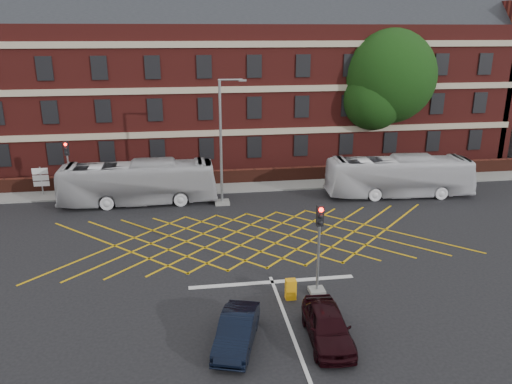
{
  "coord_description": "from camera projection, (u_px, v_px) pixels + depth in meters",
  "views": [
    {
      "loc": [
        -3.97,
        -24.59,
        11.51
      ],
      "look_at": [
        -0.04,
        1.5,
        2.96
      ],
      "focal_mm": 35.0,
      "sensor_mm": 36.0,
      "label": 1
    }
  ],
  "objects": [
    {
      "name": "bus_left",
      "position": [
        138.0,
        183.0,
        34.48
      ],
      "size": [
        10.76,
        2.56,
        2.99
      ],
      "primitive_type": "imported",
      "rotation": [
        0.0,
        0.0,
        1.57
      ],
      "color": "#B8B8BC",
      "rests_on": "ground"
    },
    {
      "name": "direction_signs",
      "position": [
        41.0,
        178.0,
        35.96
      ],
      "size": [
        1.1,
        0.16,
        2.2
      ],
      "color": "gray",
      "rests_on": "ground"
    },
    {
      "name": "ground",
      "position": [
        261.0,
        252.0,
        27.24
      ],
      "size": [
        120.0,
        120.0,
        0.0
      ],
      "primitive_type": "plane",
      "color": "black",
      "rests_on": "ground"
    },
    {
      "name": "utility_cabinet",
      "position": [
        291.0,
        289.0,
        22.34
      ],
      "size": [
        0.47,
        0.38,
        0.94
      ],
      "primitive_type": "cube",
      "color": "orange",
      "rests_on": "ground"
    },
    {
      "name": "traffic_light_far",
      "position": [
        70.0,
        177.0,
        34.85
      ],
      "size": [
        0.7,
        0.7,
        4.27
      ],
      "color": "slate",
      "rests_on": "ground"
    },
    {
      "name": "bus_right",
      "position": [
        399.0,
        176.0,
        36.08
      ],
      "size": [
        10.7,
        3.3,
        2.94
      ],
      "primitive_type": "imported",
      "rotation": [
        0.0,
        0.0,
        1.49
      ],
      "color": "silver",
      "rests_on": "ground"
    },
    {
      "name": "boundary_wall",
      "position": [
        235.0,
        177.0,
        39.3
      ],
      "size": [
        56.0,
        0.5,
        1.1
      ],
      "primitive_type": "cube",
      "color": "#461B12",
      "rests_on": "ground"
    },
    {
      "name": "traffic_light_near",
      "position": [
        318.0,
        258.0,
        22.43
      ],
      "size": [
        0.7,
        0.7,
        4.27
      ],
      "color": "slate",
      "rests_on": "ground"
    },
    {
      "name": "stop_line",
      "position": [
        272.0,
        282.0,
        23.95
      ],
      "size": [
        8.0,
        0.3,
        0.02
      ],
      "primitive_type": "cube",
      "color": "silver",
      "rests_on": "ground"
    },
    {
      "name": "street_lamp",
      "position": [
        222.0,
        163.0,
        33.93
      ],
      "size": [
        2.25,
        1.0,
        8.54
      ],
      "color": "slate",
      "rests_on": "ground"
    },
    {
      "name": "car_maroon",
      "position": [
        328.0,
        326.0,
        19.24
      ],
      "size": [
        1.79,
        3.99,
        1.33
      ],
      "primitive_type": "imported",
      "rotation": [
        0.0,
        0.0,
        -0.06
      ],
      "color": "black",
      "rests_on": "ground"
    },
    {
      "name": "centre_line",
      "position": [
        305.0,
        368.0,
        17.83
      ],
      "size": [
        0.15,
        14.0,
        0.02
      ],
      "primitive_type": "cube",
      "color": "silver",
      "rests_on": "ground"
    },
    {
      "name": "box_junction_hatching",
      "position": [
        255.0,
        237.0,
        29.12
      ],
      "size": [
        8.22,
        8.22,
        0.02
      ],
      "primitive_type": "cube",
      "rotation": [
        0.0,
        0.0,
        0.79
      ],
      "color": "#CC990C",
      "rests_on": "ground"
    },
    {
      "name": "car_navy",
      "position": [
        237.0,
        331.0,
        19.0
      ],
      "size": [
        2.31,
        3.92,
        1.22
      ],
      "primitive_type": "imported",
      "rotation": [
        0.0,
        0.0,
        -0.29
      ],
      "color": "black",
      "rests_on": "ground"
    },
    {
      "name": "victorian_building",
      "position": [
        226.0,
        73.0,
        45.56
      ],
      "size": [
        51.0,
        12.17,
        20.4
      ],
      "color": "maroon",
      "rests_on": "ground"
    },
    {
      "name": "far_pavement",
      "position": [
        236.0,
        186.0,
        38.51
      ],
      "size": [
        60.0,
        3.0,
        0.12
      ],
      "primitive_type": "cube",
      "color": "slate",
      "rests_on": "ground"
    },
    {
      "name": "deciduous_tree",
      "position": [
        387.0,
        83.0,
        42.59
      ],
      "size": [
        8.13,
        8.04,
        11.84
      ],
      "color": "black",
      "rests_on": "ground"
    }
  ]
}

